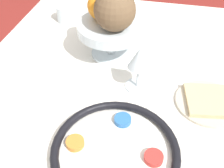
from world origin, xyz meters
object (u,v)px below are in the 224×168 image
(orange_fruit, at_px, (101,6))
(bread_plate, at_px, (208,102))
(seder_plate, at_px, (113,151))
(cup_near, at_px, (66,13))
(coconut, at_px, (115,10))
(fruit_stand, at_px, (111,31))
(wine_glass, at_px, (139,60))

(orange_fruit, relative_size, bread_plate, 0.49)
(seder_plate, height_order, cup_near, cup_near)
(bread_plate, bearing_deg, orange_fruit, 60.97)
(coconut, bearing_deg, orange_fruit, 45.38)
(seder_plate, height_order, bread_plate, seder_plate)
(seder_plate, xyz_separation_m, orange_fruit, (0.40, 0.12, 0.14))
(fruit_stand, relative_size, bread_plate, 1.21)
(coconut, xyz_separation_m, bread_plate, (-0.14, -0.29, -0.17))
(coconut, height_order, bread_plate, coconut)
(bread_plate, xyz_separation_m, cup_near, (0.35, 0.52, 0.02))
(fruit_stand, height_order, orange_fruit, orange_fruit)
(coconut, height_order, cup_near, coconut)
(bread_plate, bearing_deg, coconut, 64.57)
(seder_plate, bearing_deg, wine_glass, -4.87)
(bread_plate, bearing_deg, cup_near, 56.25)
(fruit_stand, bearing_deg, orange_fruit, 58.58)
(fruit_stand, relative_size, cup_near, 2.87)
(wine_glass, distance_m, coconut, 0.16)
(seder_plate, bearing_deg, cup_near, 28.93)
(wine_glass, distance_m, cup_near, 0.46)
(wine_glass, xyz_separation_m, orange_fruit, (0.16, 0.14, 0.06))
(wine_glass, distance_m, orange_fruit, 0.22)
(fruit_stand, bearing_deg, bread_plate, -118.74)
(seder_plate, distance_m, coconut, 0.38)
(cup_near, bearing_deg, fruit_stand, -129.81)
(seder_plate, height_order, coconut, coconut)
(fruit_stand, distance_m, coconut, 0.09)
(coconut, relative_size, cup_near, 1.64)
(wine_glass, relative_size, coconut, 1.13)
(bread_plate, height_order, cup_near, cup_near)
(seder_plate, distance_m, orange_fruit, 0.44)
(bread_plate, relative_size, cup_near, 2.37)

